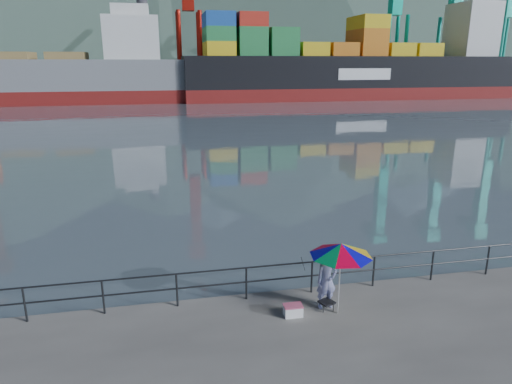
{
  "coord_description": "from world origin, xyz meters",
  "views": [
    {
      "loc": [
        -1.16,
        -10.14,
        6.74
      ],
      "look_at": [
        2.18,
        6.0,
        2.0
      ],
      "focal_mm": 32.0,
      "sensor_mm": 36.0,
      "label": 1
    }
  ],
  "objects_px": {
    "fisherman": "(327,281)",
    "bulk_carrier": "(41,78)",
    "beach_umbrella": "(341,250)",
    "container_ship": "(361,66)",
    "cooler_bag": "(293,311)"
  },
  "relations": [
    {
      "from": "fisherman",
      "to": "bulk_carrier",
      "type": "distance_m",
      "value": 77.49
    },
    {
      "from": "bulk_carrier",
      "to": "container_ship",
      "type": "height_order",
      "value": "container_ship"
    },
    {
      "from": "cooler_bag",
      "to": "container_ship",
      "type": "bearing_deg",
      "value": 65.59
    },
    {
      "from": "cooler_bag",
      "to": "bulk_carrier",
      "type": "distance_m",
      "value": 77.46
    },
    {
      "from": "bulk_carrier",
      "to": "cooler_bag",
      "type": "bearing_deg",
      "value": -72.92
    },
    {
      "from": "bulk_carrier",
      "to": "container_ship",
      "type": "xyz_separation_m",
      "value": [
        57.38,
        -0.45,
        1.71
      ]
    },
    {
      "from": "bulk_carrier",
      "to": "fisherman",
      "type": "bearing_deg",
      "value": -72.13
    },
    {
      "from": "beach_umbrella",
      "to": "cooler_bag",
      "type": "distance_m",
      "value": 2.16
    },
    {
      "from": "container_ship",
      "to": "bulk_carrier",
      "type": "bearing_deg",
      "value": 179.55
    },
    {
      "from": "fisherman",
      "to": "beach_umbrella",
      "type": "height_order",
      "value": "beach_umbrella"
    },
    {
      "from": "beach_umbrella",
      "to": "container_ship",
      "type": "bearing_deg",
      "value": 65.6
    },
    {
      "from": "bulk_carrier",
      "to": "container_ship",
      "type": "distance_m",
      "value": 57.41
    },
    {
      "from": "container_ship",
      "to": "fisherman",
      "type": "bearing_deg",
      "value": -114.66
    },
    {
      "from": "beach_umbrella",
      "to": "bulk_carrier",
      "type": "relative_size",
      "value": 0.04
    },
    {
      "from": "cooler_bag",
      "to": "fisherman",
      "type": "bearing_deg",
      "value": 15.17
    }
  ]
}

